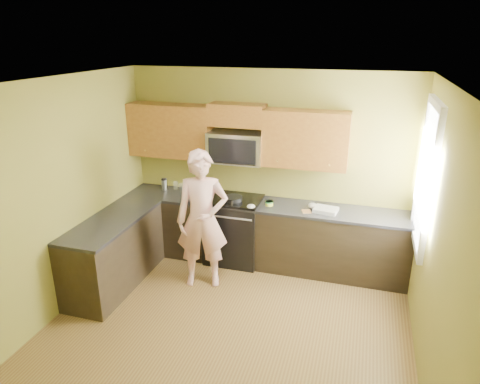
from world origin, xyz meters
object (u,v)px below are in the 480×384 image
at_px(butter_tub, 269,206).
at_px(stove, 234,229).
at_px(frying_pan, 233,200).
at_px(travel_mug, 165,190).
at_px(woman, 202,220).
at_px(microwave, 236,162).

bearing_deg(butter_tub, stove, 175.25).
bearing_deg(butter_tub, frying_pan, -176.58).
xyz_separation_m(butter_tub, travel_mug, (-1.66, 0.18, -0.00)).
bearing_deg(stove, butter_tub, -4.75).
relative_size(woman, frying_pan, 3.95).
bearing_deg(microwave, frying_pan, -87.76).
bearing_deg(travel_mug, butter_tub, -6.27).
height_order(woman, travel_mug, woman).
bearing_deg(woman, stove, 58.75).
bearing_deg(butter_tub, microwave, 162.03).
height_order(stove, butter_tub, butter_tub).
distance_m(stove, microwave, 0.98).
height_order(microwave, travel_mug, microwave).
height_order(stove, woman, woman).
distance_m(woman, frying_pan, 0.69).
bearing_deg(travel_mug, woman, -42.59).
xyz_separation_m(frying_pan, butter_tub, (0.51, 0.03, -0.03)).
relative_size(frying_pan, butter_tub, 4.17).
height_order(frying_pan, butter_tub, frying_pan).
distance_m(woman, butter_tub, 0.99).
bearing_deg(frying_pan, butter_tub, -10.97).
xyz_separation_m(microwave, frying_pan, (0.01, -0.20, -0.50)).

